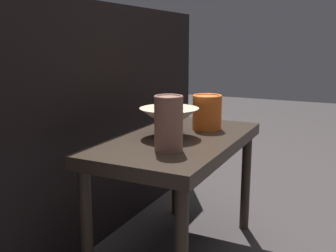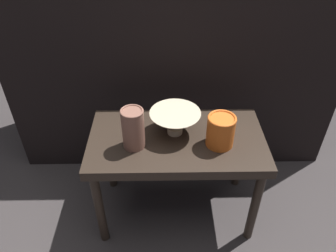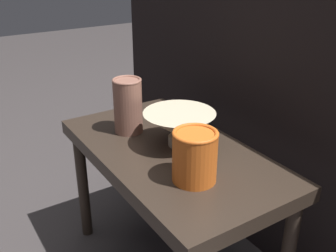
{
  "view_description": "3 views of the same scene",
  "coord_description": "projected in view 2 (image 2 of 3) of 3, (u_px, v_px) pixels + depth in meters",
  "views": [
    {
      "loc": [
        -1.15,
        -0.53,
        0.74
      ],
      "look_at": [
        -0.04,
        0.02,
        0.47
      ],
      "focal_mm": 42.0,
      "sensor_mm": 36.0,
      "label": 1
    },
    {
      "loc": [
        -0.05,
        -0.97,
        1.24
      ],
      "look_at": [
        -0.03,
        0.02,
        0.47
      ],
      "focal_mm": 35.0,
      "sensor_mm": 36.0,
      "label": 2
    },
    {
      "loc": [
        0.79,
        -0.52,
        0.93
      ],
      "look_at": [
        -0.03,
        0.01,
        0.49
      ],
      "focal_mm": 42.0,
      "sensor_mm": 36.0,
      "label": 3
    }
  ],
  "objects": [
    {
      "name": "vase_textured_left",
      "position": [
        133.0,
        128.0,
        1.18
      ],
      "size": [
        0.08,
        0.08,
        0.16
      ],
      "color": "brown",
      "rests_on": "table"
    },
    {
      "name": "vase_colorful_right",
      "position": [
        221.0,
        130.0,
        1.2
      ],
      "size": [
        0.11,
        0.11,
        0.12
      ],
      "color": "orange",
      "rests_on": "table"
    },
    {
      "name": "bowl",
      "position": [
        175.0,
        120.0,
        1.26
      ],
      "size": [
        0.2,
        0.2,
        0.1
      ],
      "color": "#C1B293",
      "rests_on": "table"
    },
    {
      "name": "table",
      "position": [
        177.0,
        148.0,
        1.3
      ],
      "size": [
        0.68,
        0.37,
        0.43
      ],
      "color": "#2D231C",
      "rests_on": "ground_plane"
    },
    {
      "name": "couch_backdrop",
      "position": [
        173.0,
        68.0,
        1.7
      ],
      "size": [
        1.55,
        0.5,
        0.88
      ],
      "color": "black",
      "rests_on": "ground_plane"
    },
    {
      "name": "ground_plane",
      "position": [
        175.0,
        208.0,
        1.53
      ],
      "size": [
        8.0,
        8.0,
        0.0
      ],
      "primitive_type": "plane",
      "color": "#383333"
    }
  ]
}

